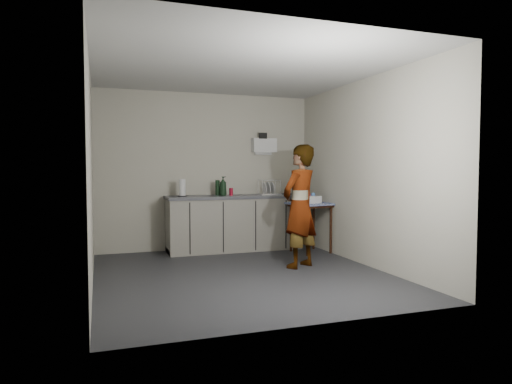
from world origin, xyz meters
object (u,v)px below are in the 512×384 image
object	(u,v)px
soap_bottle	(223,186)
dark_bottle	(218,188)
soda_can	(231,192)
bakery_box	(308,197)
side_table	(311,209)
dish_rack	(269,191)
kitchen_counter	(235,224)
paper_towel	(182,188)
standing_man	(300,206)

from	to	relation	value
soap_bottle	dark_bottle	size ratio (longest dim) A/B	1.24
soda_can	bakery_box	world-z (taller)	bakery_box
soap_bottle	soda_can	distance (m)	0.16
side_table	dish_rack	world-z (taller)	dish_rack
soda_can	kitchen_counter	bearing A→B (deg)	25.61
dish_rack	soap_bottle	bearing A→B (deg)	-177.61
kitchen_counter	side_table	world-z (taller)	kitchen_counter
paper_towel	kitchen_counter	bearing A→B (deg)	2.95
side_table	soap_bottle	bearing A→B (deg)	145.07
standing_man	dark_bottle	distance (m)	1.77
standing_man	bakery_box	world-z (taller)	standing_man
side_table	bakery_box	xyz separation A→B (m)	(-0.05, -0.02, 0.19)
soda_can	bakery_box	size ratio (longest dim) A/B	0.30
paper_towel	standing_man	bearing A→B (deg)	-48.11
paper_towel	soap_bottle	bearing A→B (deg)	3.40
kitchen_counter	paper_towel	distance (m)	1.07
dish_rack	bakery_box	size ratio (longest dim) A/B	0.90
soap_bottle	soda_can	xyz separation A→B (m)	(0.13, -0.03, -0.10)
kitchen_counter	dark_bottle	bearing A→B (deg)	169.37
side_table	standing_man	world-z (taller)	standing_man
bakery_box	dish_rack	bearing A→B (deg)	105.26
standing_man	dark_bottle	xyz separation A→B (m)	(-0.75, 1.60, 0.20)
bakery_box	standing_man	bearing A→B (deg)	-140.13
side_table	dish_rack	xyz separation A→B (m)	(-0.48, 0.63, 0.27)
standing_man	soap_bottle	bearing A→B (deg)	-96.64
kitchen_counter	standing_man	bearing A→B (deg)	-72.95
kitchen_counter	side_table	distance (m)	1.28
side_table	soap_bottle	distance (m)	1.47
side_table	bakery_box	world-z (taller)	bakery_box
kitchen_counter	soap_bottle	distance (m)	0.67
kitchen_counter	dish_rack	world-z (taller)	dish_rack
paper_towel	dish_rack	distance (m)	1.49
standing_man	soda_can	size ratio (longest dim) A/B	13.91
standing_man	dish_rack	xyz separation A→B (m)	(0.14, 1.57, 0.13)
standing_man	paper_towel	bearing A→B (deg)	-78.24
soda_can	paper_towel	bearing A→B (deg)	-179.08
side_table	dark_bottle	xyz separation A→B (m)	(-1.37, 0.65, 0.34)
standing_man	side_table	bearing A→B (deg)	-153.72
soda_can	dish_rack	xyz separation A→B (m)	(0.68, 0.06, -0.00)
side_table	dark_bottle	size ratio (longest dim) A/B	3.20
soap_bottle	soda_can	bearing A→B (deg)	-11.94
standing_man	bakery_box	distance (m)	1.09
soap_bottle	bakery_box	xyz separation A→B (m)	(1.24, -0.62, -0.18)
kitchen_counter	dish_rack	distance (m)	0.82
dish_rack	paper_towel	bearing A→B (deg)	-177.15
soda_can	paper_towel	distance (m)	0.81
kitchen_counter	soda_can	xyz separation A→B (m)	(-0.07, -0.03, 0.54)
soap_bottle	dark_bottle	bearing A→B (deg)	144.18
side_table	soap_bottle	world-z (taller)	soap_bottle
paper_towel	bakery_box	size ratio (longest dim) A/B	0.68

